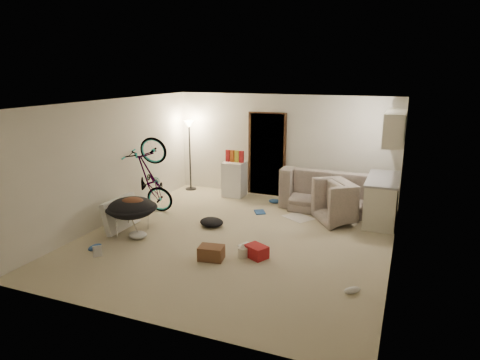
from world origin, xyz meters
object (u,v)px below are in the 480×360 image
at_px(sofa, 333,194).
at_px(mini_fridge, 234,179).
at_px(bicycle, 151,193).
at_px(saucer_chair, 132,212).
at_px(juicer, 243,252).
at_px(tv_box, 121,214).
at_px(kitchen_counter, 382,200).
at_px(drink_case_b, 256,251).
at_px(drink_case_a, 211,253).
at_px(armchair, 349,206).
at_px(floor_lamp, 189,140).

xyz_separation_m(sofa, mini_fridge, (-2.47, 0.10, 0.09)).
relative_size(bicycle, saucer_chair, 1.76).
height_order(sofa, saucer_chair, saucer_chair).
bearing_deg(juicer, tv_box, 172.71).
height_order(kitchen_counter, juicer, kitchen_counter).
relative_size(mini_fridge, juicer, 3.48).
xyz_separation_m(mini_fridge, drink_case_b, (1.75, -3.23, -0.33)).
distance_m(drink_case_a, juicer, 0.53).
relative_size(sofa, juicer, 9.33).
bearing_deg(saucer_chair, armchair, 30.89).
distance_m(floor_lamp, saucer_chair, 3.32).
xyz_separation_m(sofa, drink_case_b, (-0.73, -3.13, -0.23)).
bearing_deg(tv_box, sofa, 37.82).
distance_m(mini_fridge, drink_case_b, 3.69).
bearing_deg(floor_lamp, drink_case_b, -47.65).
bearing_deg(tv_box, saucer_chair, -17.17).
relative_size(kitchen_counter, drink_case_a, 3.69).
relative_size(armchair, juicer, 3.96).
distance_m(floor_lamp, tv_box, 3.22).
distance_m(sofa, drink_case_a, 3.76).
bearing_deg(saucer_chair, drink_case_a, -15.03).
bearing_deg(bicycle, floor_lamp, -5.60).
relative_size(sofa, saucer_chair, 2.35).
bearing_deg(tv_box, mini_fridge, 67.94).
distance_m(armchair, bicycle, 4.24).
bearing_deg(mini_fridge, sofa, -4.10).
distance_m(floor_lamp, armchair, 4.41).
bearing_deg(mini_fridge, bicycle, -123.90).
bearing_deg(floor_lamp, saucer_chair, -82.13).
bearing_deg(drink_case_a, floor_lamp, 113.91).
bearing_deg(bicycle, mini_fridge, -40.59).
bearing_deg(drink_case_a, armchair, 47.71).
bearing_deg(bicycle, drink_case_b, -122.96).
bearing_deg(floor_lamp, juicer, -50.42).
xyz_separation_m(kitchen_counter, armchair, (-0.63, -0.27, -0.12)).
bearing_deg(kitchen_counter, floor_lamp, 172.34).
height_order(floor_lamp, drink_case_b, floor_lamp).
xyz_separation_m(kitchen_counter, tv_box, (-4.73, -2.42, -0.12)).
distance_m(sofa, saucer_chair, 4.46).
bearing_deg(floor_lamp, tv_box, -88.13).
relative_size(bicycle, drink_case_a, 4.27).
xyz_separation_m(kitchen_counter, bicycle, (-4.73, -1.34, 0.02)).
distance_m(sofa, juicer, 3.36).
distance_m(sofa, armchair, 0.84).
height_order(floor_lamp, tv_box, floor_lamp).
distance_m(kitchen_counter, armchair, 0.70).
relative_size(sofa, bicycle, 1.33).
relative_size(drink_case_a, juicer, 1.64).
relative_size(floor_lamp, armchair, 1.85).
height_order(tv_box, drink_case_b, tv_box).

